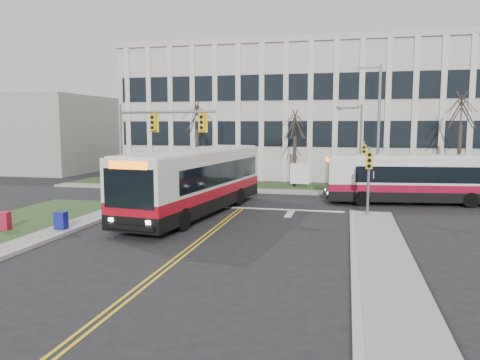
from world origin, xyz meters
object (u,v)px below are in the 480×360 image
newspaper_box_blue (61,222)px  bus_cross (418,180)px  newspaper_box_red (4,222)px  directory_sign (300,174)px  streetlight (376,122)px  bus_main (196,183)px

newspaper_box_blue → bus_cross: bearing=31.5°
newspaper_box_blue → newspaper_box_red: bearing=-169.9°
directory_sign → newspaper_box_blue: 19.70m
bus_cross → streetlight: bearing=-157.2°
newspaper_box_red → directory_sign: bearing=44.9°
bus_cross → newspaper_box_red: bus_cross is taller
bus_main → bus_cross: 13.98m
directory_sign → bus_cross: size_ratio=0.18×
streetlight → bus_main: (-10.15, -10.29, -3.44)m
bus_cross → newspaper_box_red: (-19.79, -12.55, -1.03)m
bus_main → newspaper_box_blue: (-4.69, -5.77, -1.28)m
bus_main → newspaper_box_red: size_ratio=13.87×
newspaper_box_blue → directory_sign: bearing=58.6°
streetlight → bus_main: 14.85m
newspaper_box_blue → newspaper_box_red: same height
directory_sign → newspaper_box_red: 21.54m
bus_cross → newspaper_box_blue: 20.98m
directory_sign → streetlight: bearing=-13.2°
directory_sign → bus_cross: bus_cross is taller
directory_sign → bus_main: 12.49m
bus_main → newspaper_box_red: bus_main is taller
bus_main → bus_cross: (12.54, 6.18, -0.26)m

